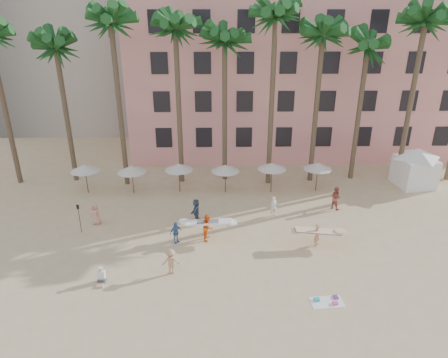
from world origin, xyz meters
The scene contains 11 objects.
ground centered at (0.00, 0.00, 0.00)m, with size 120.00×120.00×0.00m, color #D1B789.
pink_hotel centered at (7.00, 26.00, 8.00)m, with size 35.00×14.00×16.00m, color #F8A497.
palm_row centered at (0.51, 15.00, 12.97)m, with size 44.40×5.40×16.30m.
umbrella_row centered at (-3.00, 12.50, 2.33)m, with size 22.50×2.70×2.73m.
cabana centered at (16.09, 13.67, 2.07)m, with size 5.04×5.04×3.50m.
beach_towel centered at (4.31, -1.94, 0.03)m, with size 1.88×1.15×0.14m.
carrier_yellow centered at (5.02, 3.75, 0.92)m, with size 3.05×0.80×1.59m.
carrier_white centered at (-2.37, 4.72, 1.01)m, with size 3.32×1.01×1.90m.
beachgoers centered at (-1.75, 6.18, 0.87)m, with size 19.53×9.27×1.90m.
paddle centered at (-11.51, 5.77, 1.41)m, with size 0.18×0.04×2.23m.
seated_man centered at (-8.54, -0.02, 0.35)m, with size 0.44×0.77×1.00m.
Camera 1 is at (-1.71, -19.34, 14.81)m, focal length 32.00 mm.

